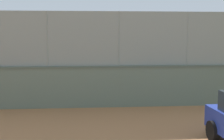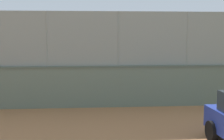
# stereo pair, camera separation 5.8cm
# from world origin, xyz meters

# --- Properties ---
(ground_plane) EXTENTS (260.00, 260.00, 0.00)m
(ground_plane) POSITION_xyz_m (0.00, 0.00, 0.00)
(ground_plane) COLOR #A36B42
(perimeter_wall) EXTENTS (25.42, 1.06, 1.84)m
(perimeter_wall) POSITION_xyz_m (-1.84, 13.01, 0.93)
(perimeter_wall) COLOR slate
(perimeter_wall) RESTS_ON ground_plane
(fence_panel_on_wall) EXTENTS (24.98, 0.71, 2.40)m
(fence_panel_on_wall) POSITION_xyz_m (-1.84, 13.01, 3.04)
(fence_panel_on_wall) COLOR gray
(fence_panel_on_wall) RESTS_ON perimeter_wall
(player_foreground_swinging) EXTENTS (0.72, 1.24, 1.53)m
(player_foreground_swinging) POSITION_xyz_m (1.89, 7.76, 0.90)
(player_foreground_swinging) COLOR #591919
(player_foreground_swinging) RESTS_ON ground_plane
(player_baseline_waiting) EXTENTS (0.79, 1.17, 1.71)m
(player_baseline_waiting) POSITION_xyz_m (3.35, 0.99, 1.01)
(player_baseline_waiting) COLOR #B2B2B2
(player_baseline_waiting) RESTS_ON ground_plane
(sports_ball) EXTENTS (0.14, 0.14, 0.14)m
(sports_ball) POSITION_xyz_m (1.66, 8.88, 0.07)
(sports_ball) COLOR orange
(sports_ball) RESTS_ON ground_plane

